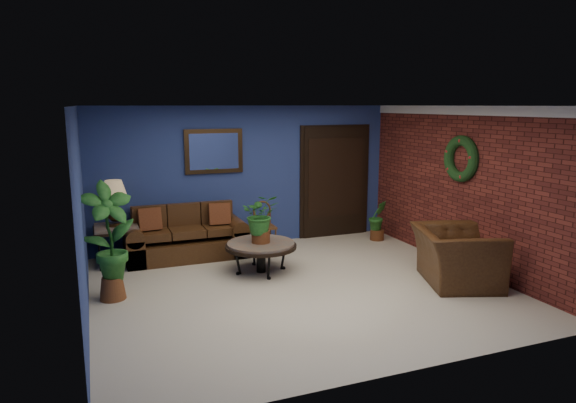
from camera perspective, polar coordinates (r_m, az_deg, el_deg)
name	(u,v)px	position (r m, az deg, el deg)	size (l,w,h in m)	color
floor	(299,288)	(7.27, 1.29, -9.54)	(5.50, 5.50, 0.00)	beige
wall_back	(247,176)	(9.26, -4.60, 2.83)	(5.50, 0.04, 2.50)	navy
wall_left	(81,215)	(6.43, -21.97, -1.44)	(0.04, 5.00, 2.50)	navy
wall_right_brick	(464,188)	(8.37, 19.01, 1.43)	(0.04, 5.00, 2.50)	maroon
ceiling	(300,106)	(6.82, 1.38, 10.58)	(5.50, 5.00, 0.02)	silver
crown_molding	(468,110)	(8.25, 19.35, 9.53)	(0.03, 5.00, 0.14)	white
wall_mirror	(214,151)	(9.02, -8.24, 5.54)	(1.02, 0.06, 0.77)	#472F17
closet_door	(335,182)	(9.90, 5.22, 2.16)	(1.44, 0.06, 2.18)	black
wreath	(461,159)	(8.31, 18.66, 4.52)	(0.72, 0.72, 0.16)	black
sofa	(186,240)	(8.78, -11.31, -4.19)	(1.96, 0.85, 0.88)	#4A2D15
coffee_table	(261,246)	(7.81, -3.04, -4.97)	(1.08, 1.08, 0.46)	#58524D
end_table	(117,235)	(8.60, -18.51, -3.51)	(0.69, 0.69, 0.63)	#58524D
table_lamp	(114,197)	(8.48, -18.75, 0.43)	(0.42, 0.42, 0.70)	#472F17
side_chair	(264,222)	(9.09, -2.72, -2.29)	(0.36, 0.36, 0.84)	#573818
armchair	(456,256)	(7.71, 18.17, -5.81)	(1.21, 1.06, 0.79)	#4A2D15
coffee_plant	(261,216)	(7.70, -3.07, -1.62)	(0.64, 0.58, 0.74)	brown
floor_plant	(377,220)	(9.78, 9.92, -2.05)	(0.35, 0.29, 0.76)	brown
tall_plant	(109,236)	(7.00, -19.26, -3.68)	(0.81, 0.67, 1.56)	brown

